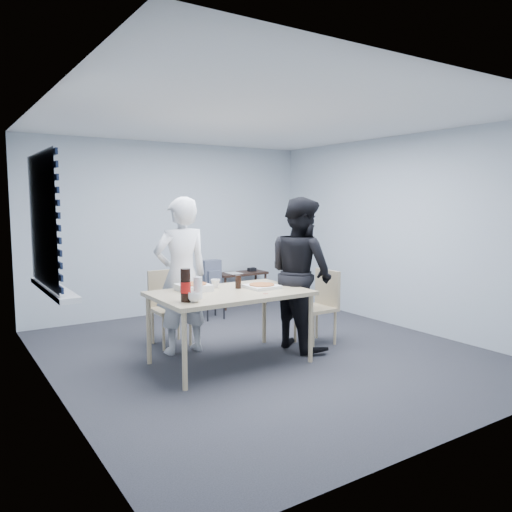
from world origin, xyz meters
TOP-DOWN VIEW (x-y plane):
  - room at (-2.20, 0.40)m, footprint 5.00×5.00m
  - dining_table at (-0.51, -0.12)m, footprint 1.59×1.01m
  - chair_far at (-0.76, 0.93)m, footprint 0.42×0.42m
  - chair_right at (0.81, -0.05)m, footprint 0.42×0.42m
  - person_white at (-0.77, 0.51)m, footprint 0.65×0.42m
  - person_black at (0.48, -0.07)m, footprint 0.47×0.86m
  - side_table at (1.09, 2.28)m, footprint 0.84×0.37m
  - stool at (0.28, 1.78)m, footprint 0.35×0.35m
  - backpack at (0.28, 1.77)m, footprint 0.27×0.20m
  - pizza_box_a at (-0.81, 0.13)m, footprint 0.32×0.32m
  - pizza_box_b at (-0.12, -0.14)m, footprint 0.32×0.32m
  - mug_a at (-1.07, -0.42)m, footprint 0.17×0.17m
  - mug_b at (-0.53, 0.17)m, footprint 0.10×0.10m
  - cola_glass at (-0.34, -0.02)m, footprint 0.07×0.07m
  - soda_bottle at (-1.12, -0.35)m, footprint 0.10×0.10m
  - plastic_cups at (-0.95, -0.27)m, footprint 0.10×0.10m
  - rubber_band at (-0.27, -0.43)m, footprint 0.06×0.06m
  - papers at (0.94, 2.26)m, footprint 0.29×0.33m
  - black_box at (1.31, 2.30)m, footprint 0.14×0.11m

SIDE VIEW (x-z plane):
  - stool at x=0.28m, z-range 0.13..0.62m
  - side_table at x=1.09m, z-range 0.20..0.76m
  - chair_far at x=-0.76m, z-range 0.07..0.96m
  - chair_right at x=0.81m, z-range 0.07..0.96m
  - papers at x=0.94m, z-range 0.56..0.57m
  - black_box at x=1.31m, z-range 0.56..0.62m
  - backpack at x=0.28m, z-range 0.48..0.86m
  - dining_table at x=-0.51m, z-range 0.33..1.10m
  - rubber_band at x=-0.27m, z-range 0.78..0.78m
  - pizza_box_b at x=-0.12m, z-range 0.77..0.82m
  - pizza_box_a at x=-0.81m, z-range 0.77..0.85m
  - mug_b at x=-0.53m, z-range 0.78..0.87m
  - mug_a at x=-1.07m, z-range 0.78..0.87m
  - cola_glass at x=-0.34m, z-range 0.78..0.92m
  - plastic_cups at x=-0.95m, z-range 0.78..0.99m
  - person_white at x=-0.77m, z-range 0.00..1.77m
  - person_black at x=0.48m, z-range 0.00..1.77m
  - soda_bottle at x=-1.12m, z-range 0.77..1.09m
  - room at x=-2.20m, z-range -1.06..3.94m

